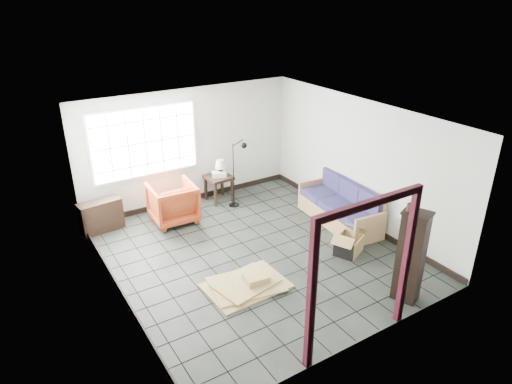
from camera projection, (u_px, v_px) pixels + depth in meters
ground at (254, 253)px, 8.51m from camera, size 5.50×5.50×0.00m
room_shell at (253, 169)px, 7.84m from camera, size 5.02×5.52×2.61m
window_panel at (145, 142)px, 9.45m from camera, size 2.32×0.08×1.52m
doorway_trim at (365, 257)px, 5.86m from camera, size 1.80×0.08×2.20m
futon_sofa at (342, 208)px, 9.52m from camera, size 0.93×2.07×0.89m
armchair at (173, 201)px, 9.52m from camera, size 0.94×0.89×0.92m
side_table at (219, 180)px, 10.41m from camera, size 0.59×0.59×0.61m
table_lamp at (220, 165)px, 10.29m from camera, size 0.32×0.32×0.38m
projector at (219, 174)px, 10.34m from camera, size 0.37×0.33×0.11m
floor_lamp at (239, 171)px, 10.03m from camera, size 0.41×0.33×1.56m
console_shelf at (101, 216)px, 9.19m from camera, size 0.87×0.43×0.65m
tall_shelf at (411, 256)px, 6.98m from camera, size 0.45×0.51×1.54m
pot at (412, 208)px, 6.67m from camera, size 0.18×0.18×0.11m
open_box at (349, 245)px, 8.47m from camera, size 0.91×0.70×0.46m
cardboard_pile at (247, 284)px, 7.57m from camera, size 1.36×1.03×0.19m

